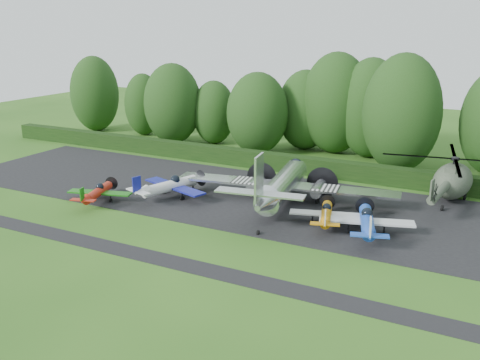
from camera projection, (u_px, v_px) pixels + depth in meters
The scene contains 19 objects.
ground at pixel (211, 234), 44.46m from camera, with size 160.00×160.00×0.00m, color #285417.
apron at pixel (262, 200), 52.98m from camera, with size 70.00×18.00×0.01m, color black.
taxiway_verge at pixel (170, 261), 39.34m from camera, with size 70.00×2.00×0.00m, color black.
hedgerow at pixel (301, 173), 62.36m from camera, with size 90.00×1.60×2.00m, color black.
transport_plane at pixel (281, 185), 51.04m from camera, with size 21.95×16.83×7.03m.
light_plane_red at pixel (98, 192), 52.00m from camera, with size 6.38×6.70×2.45m.
light_plane_white at pixel (170, 186), 53.24m from camera, with size 7.98×8.39×3.07m.
light_plane_orange at pixel (326, 214), 46.15m from camera, with size 6.39×6.72×2.46m.
light_plane_blue at pixel (367, 221), 43.79m from camera, with size 7.77×8.17×2.99m.
helicopter at pixel (453, 178), 52.03m from camera, with size 13.62×15.94×4.39m.
tree_1 at pixel (370, 108), 68.22m from camera, with size 8.06×8.06×12.81m.
tree_3 at pixel (257, 113), 70.38m from camera, with size 8.15×8.15×10.82m.
tree_4 at pixel (305, 110), 72.90m from camera, with size 7.74×7.74×10.90m.
tree_5 at pixel (214, 112), 76.53m from camera, with size 6.16×6.16×9.07m.
tree_6 at pixel (143, 105), 82.41m from camera, with size 5.76×5.76×9.51m.
tree_7 at pixel (173, 104), 76.51m from camera, with size 8.25×8.25×11.48m.
tree_9 at pixel (95, 94), 85.38m from camera, with size 7.63×7.63×11.93m.
tree_11 at pixel (336, 103), 70.52m from camera, with size 9.16×9.16×13.36m.
tree_12 at pixel (402, 113), 61.35m from camera, with size 8.98×8.98×13.76m.
Camera 1 is at (21.10, -35.66, 16.89)m, focal length 40.00 mm.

